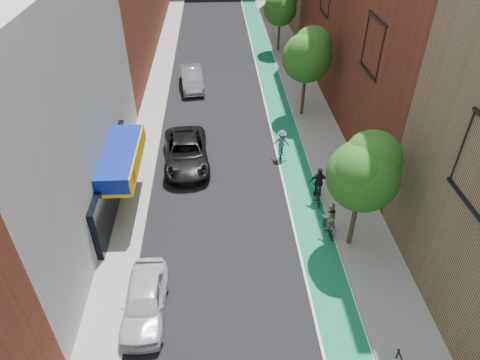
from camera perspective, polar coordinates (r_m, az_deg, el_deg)
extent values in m
cube|color=#126940|center=(35.41, 5.02, 10.06)|extent=(2.00, 68.00, 0.01)
cube|color=gray|center=(35.42, -11.45, 9.58)|extent=(2.00, 68.00, 0.15)
cube|color=gray|center=(35.82, 9.05, 10.18)|extent=(3.00, 68.00, 0.15)
cube|color=silver|center=(23.91, -28.29, 7.93)|extent=(8.00, 20.00, 12.00)
cylinder|color=#332619|center=(21.85, 14.87, -5.24)|extent=(0.24, 0.24, 3.30)
sphere|color=#1C5316|center=(20.18, 16.06, 0.55)|extent=(3.36, 3.36, 3.36)
sphere|color=#1C5316|center=(20.15, 17.24, 2.74)|extent=(2.64, 2.64, 2.64)
sphere|color=#1C5316|center=(19.59, 15.70, 1.13)|extent=(2.40, 2.40, 2.40)
cylinder|color=#332619|center=(33.16, 8.42, 11.18)|extent=(0.24, 0.24, 3.47)
sphere|color=#1C5316|center=(32.05, 8.89, 15.81)|extent=(3.53, 3.53, 3.53)
sphere|color=#1C5316|center=(32.15, 9.65, 17.24)|extent=(2.77, 2.77, 2.77)
sphere|color=#1C5316|center=(31.54, 8.52, 16.47)|extent=(2.52, 2.52, 2.52)
cylinder|color=#332619|center=(46.04, 5.19, 18.59)|extent=(0.24, 0.24, 3.19)
sphere|color=#1C5316|center=(45.30, 5.38, 21.77)|extent=(3.25, 3.25, 3.25)
sphere|color=#1C5316|center=(45.47, 5.92, 22.70)|extent=(2.55, 2.55, 2.55)
sphere|color=#1C5316|center=(44.85, 5.06, 22.24)|extent=(2.32, 2.32, 2.32)
imported|color=silver|center=(19.43, -12.60, -15.41)|extent=(1.80, 4.45, 1.51)
imported|color=black|center=(27.70, -7.20, 3.65)|extent=(3.22, 6.20, 1.67)
imported|color=gray|center=(38.10, -6.43, 13.33)|extent=(2.26, 5.18, 1.66)
imported|color=black|center=(22.98, 11.71, -6.23)|extent=(0.63, 1.53, 0.89)
imported|color=#8A7650|center=(22.59, 11.87, -4.75)|extent=(0.86, 0.71, 1.60)
imported|color=black|center=(24.97, 10.33, -1.95)|extent=(0.75, 1.79, 0.92)
imported|color=black|center=(24.55, 10.49, -0.30)|extent=(1.13, 0.55, 1.87)
imported|color=black|center=(28.34, 5.50, 3.70)|extent=(0.75, 1.57, 0.91)
imported|color=#435C78|center=(28.03, 5.56, 5.06)|extent=(1.19, 0.84, 1.67)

